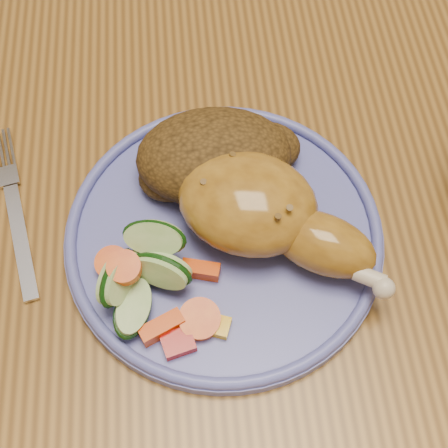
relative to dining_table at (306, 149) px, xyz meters
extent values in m
plane|color=brown|center=(0.00, 0.00, -0.67)|extent=(4.00, 4.00, 0.00)
cube|color=brown|center=(0.00, 0.00, 0.06)|extent=(0.90, 1.40, 0.04)
cylinder|color=#4C2D16|center=(-0.18, 0.37, -0.46)|extent=(0.04, 0.04, 0.41)
cylinder|color=#4C2D16|center=(-0.18, 0.73, -0.46)|extent=(0.04, 0.04, 0.41)
cylinder|color=#4C2D16|center=(0.18, 0.37, -0.46)|extent=(0.04, 0.04, 0.41)
cylinder|color=#4C2D16|center=(0.18, 0.73, -0.46)|extent=(0.04, 0.04, 0.41)
cylinder|color=#565CB0|center=(-0.11, -0.15, 0.09)|extent=(0.27, 0.27, 0.01)
torus|color=#565CB0|center=(-0.11, -0.15, 0.10)|extent=(0.27, 0.27, 0.01)
ellipsoid|color=#B07B24|center=(-0.09, -0.14, 0.13)|extent=(0.14, 0.13, 0.06)
ellipsoid|color=#B07B24|center=(-0.03, -0.18, 0.12)|extent=(0.10, 0.09, 0.05)
sphere|color=beige|center=(0.01, -0.22, 0.12)|extent=(0.02, 0.02, 0.02)
ellipsoid|color=#4F3613|center=(-0.11, -0.09, 0.12)|extent=(0.14, 0.10, 0.06)
ellipsoid|color=#4F3613|center=(-0.06, -0.08, 0.11)|extent=(0.07, 0.05, 0.04)
ellipsoid|color=#4F3613|center=(-0.15, -0.10, 0.11)|extent=(0.06, 0.05, 0.03)
cube|color=#A50A05|center=(-0.15, -0.24, 0.10)|extent=(0.03, 0.03, 0.01)
cube|color=#E5A507|center=(-0.12, -0.23, 0.10)|extent=(0.02, 0.02, 0.01)
cube|color=#FA5908|center=(-0.13, -0.19, 0.10)|extent=(0.03, 0.02, 0.01)
cylinder|color=#FA5908|center=(-0.13, -0.23, 0.10)|extent=(0.03, 0.03, 0.02)
cube|color=#FA5908|center=(-0.16, -0.23, 0.10)|extent=(0.04, 0.03, 0.01)
cylinder|color=#FA5908|center=(-0.19, -0.19, 0.13)|extent=(0.03, 0.03, 0.02)
cylinder|color=#FA5908|center=(-0.20, -0.17, 0.10)|extent=(0.03, 0.03, 0.02)
cylinder|color=#BFDF90|center=(-0.16, -0.19, 0.12)|extent=(0.05, 0.05, 0.05)
cylinder|color=#BFDF90|center=(-0.19, -0.19, 0.12)|extent=(0.05, 0.06, 0.05)
cylinder|color=#BFDF90|center=(-0.18, -0.22, 0.11)|extent=(0.06, 0.06, 0.03)
cylinder|color=#BFDF90|center=(-0.16, -0.17, 0.13)|extent=(0.06, 0.05, 0.04)
cylinder|color=#BFDF90|center=(-0.18, -0.18, 0.10)|extent=(0.06, 0.06, 0.02)
cube|color=silver|center=(-0.28, -0.14, 0.09)|extent=(0.04, 0.12, 0.00)
cube|color=silver|center=(-0.30, -0.07, 0.09)|extent=(0.03, 0.07, 0.00)
camera|label=1|loc=(-0.13, -0.40, 0.56)|focal=50.00mm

